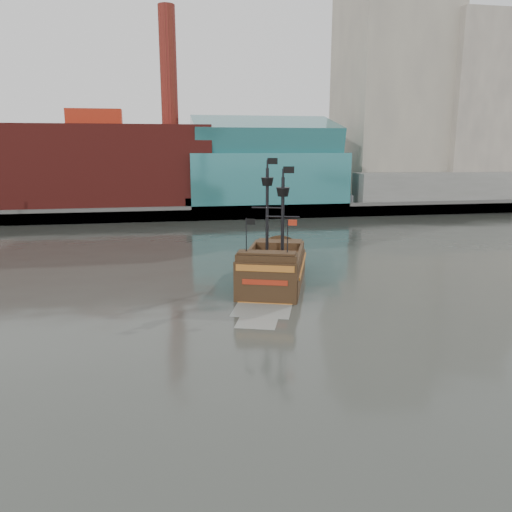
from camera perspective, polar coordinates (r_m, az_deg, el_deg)
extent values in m
plane|color=#2D2F29|center=(32.33, 8.18, -11.68)|extent=(400.00, 400.00, 0.00)
cube|color=slate|center=(120.91, -5.79, 6.56)|extent=(220.00, 60.00, 2.00)
cube|color=#4C4C49|center=(91.70, -4.26, 4.94)|extent=(220.00, 1.00, 2.60)
cube|color=maroon|center=(100.73, -17.67, 9.75)|extent=(42.00, 18.00, 15.00)
cube|color=#2D767A|center=(100.06, 0.98, 8.87)|extent=(30.00, 16.00, 10.00)
cube|color=#A89F8B|center=(119.40, 14.98, 17.69)|extent=(20.00, 22.00, 46.00)
cube|color=#ABA08F|center=(124.27, 23.48, 15.03)|extent=(18.00, 18.00, 38.00)
cube|color=#A89F8B|center=(139.25, 15.85, 18.07)|extent=(24.00, 20.00, 52.00)
cube|color=slate|center=(110.52, 21.29, 7.33)|extent=(40.00, 6.00, 6.00)
cylinder|color=maroon|center=(103.01, -9.99, 20.51)|extent=(3.20, 3.20, 22.00)
cube|color=#2D767A|center=(99.89, 1.00, 13.46)|extent=(28.00, 14.94, 8.78)
cube|color=black|center=(49.22, 2.04, -2.28)|extent=(9.51, 14.38, 2.88)
cube|color=#4A321B|center=(48.84, 2.05, -0.46)|extent=(8.56, 12.94, 0.33)
cube|color=black|center=(53.94, 2.68, 1.19)|extent=(5.32, 4.03, 1.11)
cube|color=black|center=(43.07, 1.22, -1.06)|extent=(5.56, 3.37, 2.00)
cube|color=black|center=(42.55, 1.04, -3.70)|extent=(5.23, 2.00, 4.43)
cube|color=#AD6321|center=(41.94, 1.03, -1.43)|extent=(4.75, 1.68, 0.55)
cube|color=maroon|center=(42.25, 1.02, -3.04)|extent=(3.70, 1.33, 0.44)
cylinder|color=black|center=(49.78, 1.29, 5.04)|extent=(0.39, 0.39, 8.65)
cylinder|color=black|center=(46.02, 3.06, 4.01)|extent=(0.39, 0.39, 7.98)
cone|color=black|center=(49.49, 1.30, 8.48)|extent=(1.55, 1.55, 0.78)
cone|color=black|center=(45.71, 3.10, 7.31)|extent=(1.55, 1.55, 0.78)
cube|color=black|center=(49.33, 1.90, 10.79)|extent=(0.96, 0.35, 0.61)
cube|color=black|center=(45.54, 3.76, 9.80)|extent=(0.96, 0.35, 0.61)
cube|color=gray|center=(41.18, 0.71, -6.18)|extent=(5.74, 5.29, 0.02)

